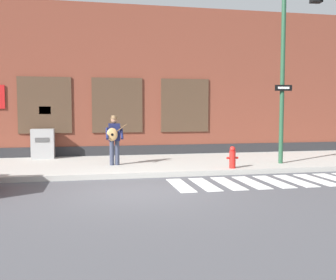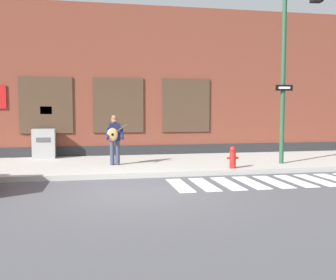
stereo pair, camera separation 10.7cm
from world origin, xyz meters
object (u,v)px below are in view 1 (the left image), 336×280
at_px(utility_box, 43,144).
at_px(fire_hydrant, 232,157).
at_px(busker, 114,137).
at_px(traffic_light, 294,45).

height_order(utility_box, fire_hydrant, utility_box).
xyz_separation_m(busker, traffic_light, (5.62, -1.57, 2.96)).
height_order(traffic_light, utility_box, traffic_light).
height_order(busker, utility_box, busker).
xyz_separation_m(traffic_light, fire_hydrant, (-1.99, 0.13, -3.56)).
relative_size(busker, fire_hydrant, 2.38).
bearing_deg(fire_hydrant, utility_box, 148.21).
relative_size(traffic_light, utility_box, 5.12).
xyz_separation_m(busker, fire_hydrant, (3.64, -1.45, -0.60)).
xyz_separation_m(traffic_light, utility_box, (-8.17, 3.96, -3.34)).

